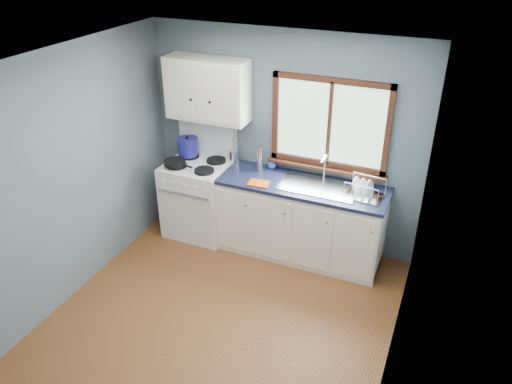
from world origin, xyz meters
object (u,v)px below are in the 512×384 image
at_px(skillet, 175,163).
at_px(thermos, 260,159).
at_px(base_cabinets, 301,223).
at_px(dish_rack, 364,192).
at_px(sink, 318,192).
at_px(utensil_crock, 235,156).
at_px(stockpot, 188,146).
at_px(gas_range, 199,196).

xyz_separation_m(skillet, thermos, (0.93, 0.32, 0.08)).
bearing_deg(base_cabinets, thermos, 167.22).
height_order(base_cabinets, thermos, thermos).
bearing_deg(base_cabinets, dish_rack, -1.45).
distance_m(sink, utensil_crock, 1.13).
relative_size(sink, utensil_crock, 2.15).
distance_m(sink, stockpot, 1.70).
height_order(base_cabinets, stockpot, stockpot).
height_order(sink, stockpot, sink).
bearing_deg(stockpot, gas_range, -34.18).
distance_m(base_cabinets, stockpot, 1.64).
bearing_deg(sink, utensil_crock, 168.96).
xyz_separation_m(utensil_crock, dish_rack, (1.59, -0.23, -0.03)).
height_order(utensil_crock, thermos, utensil_crock).
relative_size(sink, thermos, 2.81).
bearing_deg(sink, stockpot, 176.14).
distance_m(gas_range, sink, 1.53).
relative_size(gas_range, thermos, 4.55).
bearing_deg(sink, gas_range, -179.29).
relative_size(skillet, dish_rack, 0.96).
bearing_deg(gas_range, stockpot, 145.82).
xyz_separation_m(gas_range, stockpot, (-0.19, 0.13, 0.58)).
xyz_separation_m(sink, dish_rack, (0.49, -0.02, 0.11)).
bearing_deg(stockpot, thermos, 0.95).
bearing_deg(skillet, base_cabinets, 16.50).
height_order(gas_range, dish_rack, gas_range).
xyz_separation_m(gas_range, thermos, (0.74, 0.15, 0.58)).
height_order(sink, thermos, same).
relative_size(gas_range, stockpot, 4.51).
distance_m(utensil_crock, thermos, 0.37).
bearing_deg(dish_rack, skillet, -168.45).
relative_size(gas_range, sink, 1.62).
relative_size(utensil_crock, thermos, 1.31).
distance_m(gas_range, dish_rack, 2.03).
distance_m(stockpot, utensil_crock, 0.59).
distance_m(base_cabinets, skillet, 1.62).
distance_m(stockpot, thermos, 0.93).
relative_size(sink, dish_rack, 2.04).
xyz_separation_m(gas_range, base_cabinets, (1.31, 0.02, -0.08)).
xyz_separation_m(base_cabinets, thermos, (-0.57, 0.13, 0.66)).
bearing_deg(base_cabinets, skillet, -172.79).
distance_m(gas_range, thermos, 0.95).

